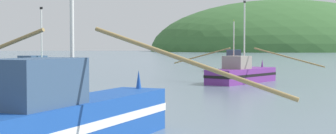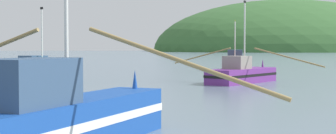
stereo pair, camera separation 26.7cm
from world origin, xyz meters
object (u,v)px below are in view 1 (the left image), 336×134
fishing_boat_blue (66,120)px  fishing_boat_red (234,64)px  fishing_boat_teal (38,73)px  fishing_boat_purple (241,74)px

fishing_boat_blue → fishing_boat_red: (22.60, 41.06, -0.12)m
fishing_boat_teal → fishing_boat_purple: fishing_boat_purple is taller
fishing_boat_blue → fishing_boat_red: fishing_boat_blue is taller
fishing_boat_blue → fishing_boat_teal: size_ratio=1.27×
fishing_boat_red → fishing_boat_purple: 18.50m
fishing_boat_red → fishing_boat_teal: bearing=-40.2°
fishing_boat_red → fishing_boat_purple: fishing_boat_purple is taller
fishing_boat_red → fishing_boat_blue: bearing=-5.0°
fishing_boat_teal → fishing_boat_purple: (16.34, -6.08, 0.01)m
fishing_boat_teal → fishing_boat_red: fishing_boat_teal is taller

